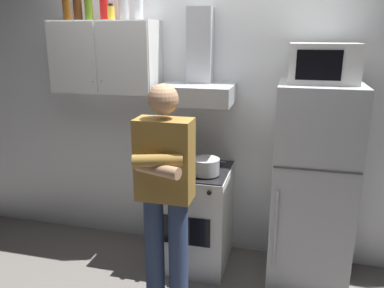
{
  "coord_description": "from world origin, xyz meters",
  "views": [
    {
      "loc": [
        0.7,
        -2.69,
        1.95
      ],
      "look_at": [
        0.0,
        0.0,
        1.15
      ],
      "focal_mm": 36.29,
      "sensor_mm": 36.0,
      "label": 1
    }
  ],
  "objects_px": {
    "upper_cabinet": "(106,57)",
    "bottle_canister_steel": "(124,6)",
    "range_hood": "(198,78)",
    "bottle_vodka_clear": "(139,2)",
    "bottle_olive_oil": "(89,6)",
    "bottle_rum_dark": "(77,4)",
    "refrigerator": "(312,187)",
    "microwave": "(323,63)",
    "stove_oven": "(194,216)",
    "bottle_spice_jar": "(111,13)",
    "bottle_soda_red": "(104,3)",
    "bottle_beer_brown": "(66,5)",
    "person_standing": "(165,192)",
    "cooking_pot": "(206,166)"
  },
  "relations": [
    {
      "from": "upper_cabinet",
      "to": "bottle_canister_steel",
      "type": "distance_m",
      "value": 0.45
    },
    {
      "from": "upper_cabinet",
      "to": "range_hood",
      "type": "height_order",
      "value": "range_hood"
    },
    {
      "from": "upper_cabinet",
      "to": "bottle_vodka_clear",
      "type": "height_order",
      "value": "bottle_vodka_clear"
    },
    {
      "from": "bottle_olive_oil",
      "to": "bottle_vodka_clear",
      "type": "bearing_deg",
      "value": 4.83
    },
    {
      "from": "bottle_rum_dark",
      "to": "bottle_canister_steel",
      "type": "bearing_deg",
      "value": 10.68
    },
    {
      "from": "bottle_canister_steel",
      "to": "refrigerator",
      "type": "bearing_deg",
      "value": -6.08
    },
    {
      "from": "bottle_vodka_clear",
      "to": "microwave",
      "type": "bearing_deg",
      "value": -4.97
    },
    {
      "from": "range_hood",
      "to": "bottle_canister_steel",
      "type": "height_order",
      "value": "bottle_canister_steel"
    },
    {
      "from": "stove_oven",
      "to": "bottle_olive_oil",
      "type": "xyz_separation_m",
      "value": [
        -0.92,
        0.11,
        1.73
      ]
    },
    {
      "from": "range_hood",
      "to": "microwave",
      "type": "relative_size",
      "value": 1.56
    },
    {
      "from": "bottle_olive_oil",
      "to": "bottle_spice_jar",
      "type": "xyz_separation_m",
      "value": [
        0.2,
        -0.0,
        -0.05
      ]
    },
    {
      "from": "stove_oven",
      "to": "bottle_soda_red",
      "type": "height_order",
      "value": "bottle_soda_red"
    },
    {
      "from": "stove_oven",
      "to": "refrigerator",
      "type": "bearing_deg",
      "value": 0.04
    },
    {
      "from": "range_hood",
      "to": "bottle_rum_dark",
      "type": "relative_size",
      "value": 2.76
    },
    {
      "from": "bottle_beer_brown",
      "to": "bottle_spice_jar",
      "type": "height_order",
      "value": "bottle_beer_brown"
    },
    {
      "from": "range_hood",
      "to": "bottle_rum_dark",
      "type": "distance_m",
      "value": 1.17
    },
    {
      "from": "person_standing",
      "to": "cooking_pot",
      "type": "xyz_separation_m",
      "value": [
        0.18,
        0.49,
        0.04
      ]
    },
    {
      "from": "range_hood",
      "to": "refrigerator",
      "type": "relative_size",
      "value": 0.47
    },
    {
      "from": "person_standing",
      "to": "bottle_soda_red",
      "type": "xyz_separation_m",
      "value": [
        -0.76,
        0.77,
        1.28
      ]
    },
    {
      "from": "stove_oven",
      "to": "refrigerator",
      "type": "height_order",
      "value": "refrigerator"
    },
    {
      "from": "bottle_beer_brown",
      "to": "bottle_vodka_clear",
      "type": "height_order",
      "value": "bottle_vodka_clear"
    },
    {
      "from": "stove_oven",
      "to": "person_standing",
      "type": "relative_size",
      "value": 0.53
    },
    {
      "from": "refrigerator",
      "to": "bottle_spice_jar",
      "type": "distance_m",
      "value": 2.12
    },
    {
      "from": "microwave",
      "to": "bottle_soda_red",
      "type": "xyz_separation_m",
      "value": [
        -1.76,
        0.15,
        0.44
      ]
    },
    {
      "from": "bottle_soda_red",
      "to": "microwave",
      "type": "bearing_deg",
      "value": -4.72
    },
    {
      "from": "person_standing",
      "to": "bottle_vodka_clear",
      "type": "distance_m",
      "value": 1.55
    },
    {
      "from": "person_standing",
      "to": "bottle_spice_jar",
      "type": "relative_size",
      "value": 12.96
    },
    {
      "from": "bottle_soda_red",
      "to": "range_hood",
      "type": "bearing_deg",
      "value": -2.67
    },
    {
      "from": "bottle_rum_dark",
      "to": "refrigerator",
      "type": "bearing_deg",
      "value": -2.84
    },
    {
      "from": "bottle_soda_red",
      "to": "bottle_rum_dark",
      "type": "bearing_deg",
      "value": -162.31
    },
    {
      "from": "bottle_beer_brown",
      "to": "bottle_rum_dark",
      "type": "bearing_deg",
      "value": -21.27
    },
    {
      "from": "bottle_olive_oil",
      "to": "bottle_canister_steel",
      "type": "bearing_deg",
      "value": 12.2
    },
    {
      "from": "range_hood",
      "to": "bottle_olive_oil",
      "type": "xyz_separation_m",
      "value": [
        -0.92,
        -0.02,
        0.56
      ]
    },
    {
      "from": "cooking_pot",
      "to": "bottle_soda_red",
      "type": "xyz_separation_m",
      "value": [
        -0.94,
        0.28,
        1.25
      ]
    },
    {
      "from": "bottle_beer_brown",
      "to": "bottle_vodka_clear",
      "type": "bearing_deg",
      "value": -0.54
    },
    {
      "from": "bottle_canister_steel",
      "to": "bottle_soda_red",
      "type": "height_order",
      "value": "bottle_soda_red"
    },
    {
      "from": "bottle_spice_jar",
      "to": "bottle_soda_red",
      "type": "xyz_separation_m",
      "value": [
        -0.09,
        0.06,
        0.08
      ]
    },
    {
      "from": "upper_cabinet",
      "to": "bottle_olive_oil",
      "type": "height_order",
      "value": "bottle_olive_oil"
    },
    {
      "from": "upper_cabinet",
      "to": "range_hood",
      "type": "relative_size",
      "value": 1.2
    },
    {
      "from": "range_hood",
      "to": "refrigerator",
      "type": "distance_m",
      "value": 1.25
    },
    {
      "from": "stove_oven",
      "to": "person_standing",
      "type": "bearing_deg",
      "value": -94.72
    },
    {
      "from": "bottle_soda_red",
      "to": "refrigerator",
      "type": "bearing_deg",
      "value": -5.31
    },
    {
      "from": "bottle_canister_steel",
      "to": "bottle_rum_dark",
      "type": "bearing_deg",
      "value": -169.32
    },
    {
      "from": "upper_cabinet",
      "to": "cooking_pot",
      "type": "relative_size",
      "value": 2.82
    },
    {
      "from": "cooking_pot",
      "to": "refrigerator",
      "type": "bearing_deg",
      "value": 8.32
    },
    {
      "from": "bottle_rum_dark",
      "to": "bottle_soda_red",
      "type": "bearing_deg",
      "value": 17.69
    },
    {
      "from": "range_hood",
      "to": "cooking_pot",
      "type": "distance_m",
      "value": 0.72
    },
    {
      "from": "microwave",
      "to": "bottle_olive_oil",
      "type": "height_order",
      "value": "bottle_olive_oil"
    },
    {
      "from": "upper_cabinet",
      "to": "microwave",
      "type": "distance_m",
      "value": 1.75
    },
    {
      "from": "cooking_pot",
      "to": "bottle_beer_brown",
      "type": "height_order",
      "value": "bottle_beer_brown"
    }
  ]
}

